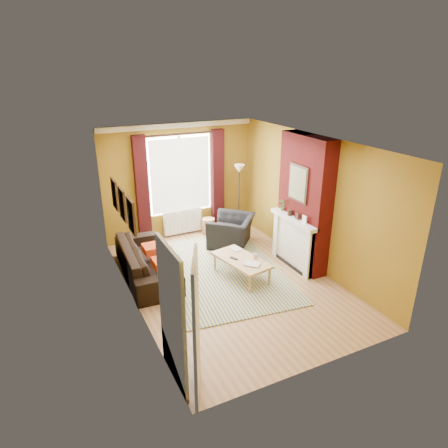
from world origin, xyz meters
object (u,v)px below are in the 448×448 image
Objects in this scene: armchair at (231,231)px; wicker_stool at (209,226)px; sofa at (147,260)px; floor_lamp at (239,179)px; coffee_table at (241,261)px.

armchair is 0.90m from wicker_stool.
sofa is 3.21m from floor_lamp.
armchair is at bearing -72.30° from sofa.
sofa is at bearing -32.70° from armchair.
armchair is at bearing 59.10° from coffee_table.
floor_lamp is at bearing -63.33° from sofa.
floor_lamp is at bearing 52.29° from coffee_table.
armchair is (2.25, 0.59, 0.01)m from sofa.
wicker_stool is (2.02, 1.45, -0.14)m from sofa.
coffee_table is (-0.54, -1.51, 0.02)m from armchair.
wicker_stool is at bearing 71.15° from coffee_table.
coffee_table is at bearing -97.65° from wicker_stool.
floor_lamp is (0.75, -0.23, 1.20)m from wicker_stool.
armchair is at bearing -75.35° from wicker_stool.
armchair reaches higher than coffee_table.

